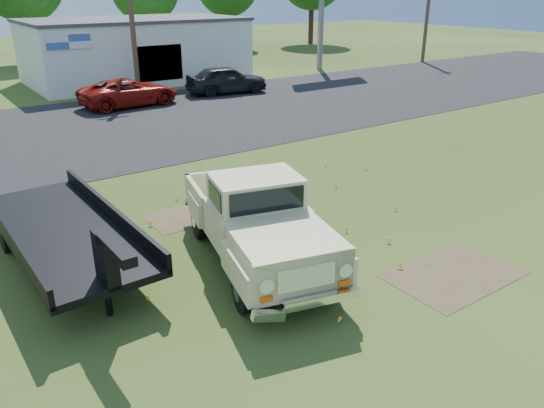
{
  "coord_description": "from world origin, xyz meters",
  "views": [
    {
      "loc": [
        -8.01,
        -9.31,
        6.13
      ],
      "look_at": [
        -0.77,
        1.0,
        0.94
      ],
      "focal_mm": 35.0,
      "sensor_mm": 36.0,
      "label": 1
    }
  ],
  "objects_px": {
    "vintage_pickup_truck": "(256,220)",
    "red_pickup": "(129,92)",
    "flatbed_trailer": "(63,226)",
    "dark_sedan": "(226,80)"
  },
  "relations": [
    {
      "from": "vintage_pickup_truck",
      "to": "red_pickup",
      "type": "height_order",
      "value": "vintage_pickup_truck"
    },
    {
      "from": "flatbed_trailer",
      "to": "vintage_pickup_truck",
      "type": "bearing_deg",
      "value": -35.67
    },
    {
      "from": "vintage_pickup_truck",
      "to": "dark_sedan",
      "type": "bearing_deg",
      "value": 75.4
    },
    {
      "from": "flatbed_trailer",
      "to": "red_pickup",
      "type": "height_order",
      "value": "flatbed_trailer"
    },
    {
      "from": "flatbed_trailer",
      "to": "dark_sedan",
      "type": "distance_m",
      "value": 21.72
    },
    {
      "from": "flatbed_trailer",
      "to": "red_pickup",
      "type": "distance_m",
      "value": 18.16
    },
    {
      "from": "red_pickup",
      "to": "dark_sedan",
      "type": "bearing_deg",
      "value": -93.39
    },
    {
      "from": "vintage_pickup_truck",
      "to": "flatbed_trailer",
      "type": "distance_m",
      "value": 4.51
    },
    {
      "from": "vintage_pickup_truck",
      "to": "flatbed_trailer",
      "type": "bearing_deg",
      "value": 159.69
    },
    {
      "from": "vintage_pickup_truck",
      "to": "red_pickup",
      "type": "bearing_deg",
      "value": 91.68
    }
  ]
}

